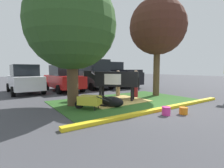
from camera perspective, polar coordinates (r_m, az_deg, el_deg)
ground_plane at (r=7.75m, az=11.78°, el=-7.68°), size 80.00×80.00×0.00m
grass_island at (r=9.00m, az=4.83°, el=-5.75°), size 7.36×4.57×0.02m
curb_yellow at (r=7.31m, az=17.08°, el=-8.09°), size 8.56×0.24×0.12m
hay_bedding at (r=8.88m, az=1.10°, el=-5.77°), size 3.25×2.47×0.04m
shade_tree_left at (r=8.12m, az=-13.73°, el=19.07°), size 4.06×4.06×5.73m
shade_tree_right at (r=11.34m, az=15.32°, el=18.31°), size 3.50×3.50×6.11m
cow_holstein at (r=9.07m, az=0.97°, el=1.64°), size 2.38×2.58×1.61m
calf_lying at (r=7.53m, az=-0.19°, el=-6.09°), size 0.95×1.30×0.48m
person_handler at (r=10.12m, az=8.17°, el=0.42°), size 0.34×0.53×1.65m
person_visitor_near at (r=10.40m, az=2.04°, el=0.52°), size 0.34×0.48×1.62m
wheelbarrow at (r=7.10m, az=-7.81°, el=-5.60°), size 1.30×1.40×0.63m
bucket_pink at (r=6.55m, az=18.06°, el=-8.71°), size 0.33×0.33×0.31m
bucket_orange at (r=6.91m, az=23.28°, el=-8.34°), size 0.33×0.33×0.27m
hatchback_white at (r=13.42m, az=-27.74°, el=1.45°), size 2.17×4.47×2.02m
sedan_red at (r=13.51m, az=-16.24°, el=1.85°), size 2.17×4.47×2.02m
suv_dark_grey at (r=14.98m, az=-6.69°, el=3.40°), size 2.27×4.68×2.52m
pickup_truck_black at (r=16.50m, az=1.44°, el=3.05°), size 2.39×5.48×2.42m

